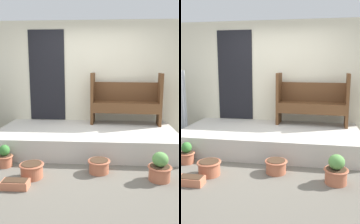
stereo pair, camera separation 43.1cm
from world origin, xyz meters
The scene contains 9 objects.
ground_plane centered at (0.00, 0.00, 0.00)m, with size 24.00×24.00×0.00m, color #666056.
porch_slab centered at (-0.04, 0.82, 0.20)m, with size 3.47×1.65×0.40m.
house_wall centered at (-0.08, 1.68, 1.30)m, with size 4.67×0.08×2.60m.
bench centered at (0.75, 1.37, 0.94)m, with size 1.49×0.48×1.09m.
flower_pot_left centered at (-1.31, -0.17, 0.16)m, with size 0.27×0.27×0.37m.
flower_pot_middle centered at (-0.74, -0.55, 0.12)m, with size 0.37×0.37×0.22m.
flower_pot_right centered at (0.24, -0.30, 0.11)m, with size 0.35×0.35×0.21m.
flower_pot_far_right centered at (1.13, -0.50, 0.19)m, with size 0.35×0.35×0.43m.
planter_box_rect centered at (-0.87, -0.88, 0.06)m, with size 0.37×0.19×0.12m.
Camera 2 is at (0.78, -3.89, 1.65)m, focal length 40.00 mm.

